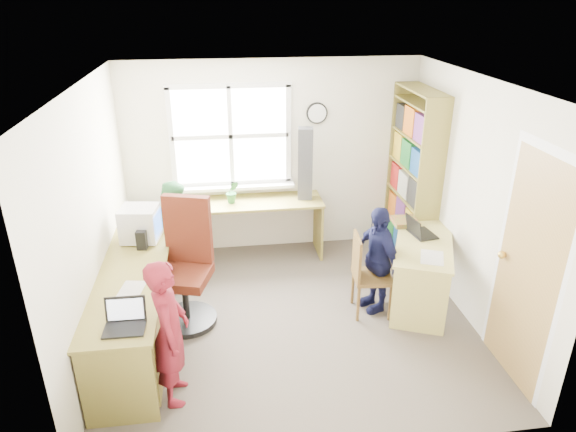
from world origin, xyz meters
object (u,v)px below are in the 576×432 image
object	(u,v)px
laptop_left	(125,321)
crt_monitor	(140,224)
l_desk	(155,306)
person_green	(179,233)
laptop_right	(419,231)
bookshelf	(413,181)
cd_tower	(305,164)
right_desk	(422,258)
wooden_chair	(366,272)
swivel_chair	(186,270)
person_navy	(377,259)
person_red	(170,332)
potted_plant	(232,192)

from	to	relation	value
laptop_left	crt_monitor	bearing A→B (deg)	92.86
l_desk	person_green	distance (m)	1.22
crt_monitor	laptop_right	size ratio (longest dim) A/B	1.19
bookshelf	l_desk	bearing A→B (deg)	-153.57
crt_monitor	cd_tower	world-z (taller)	cd_tower
right_desk	wooden_chair	world-z (taller)	wooden_chair
swivel_chair	cd_tower	xyz separation A→B (m)	(1.41, 1.27, 0.64)
swivel_chair	laptop_left	bearing A→B (deg)	-92.51
l_desk	person_navy	world-z (taller)	person_navy
laptop_left	person_red	distance (m)	0.36
right_desk	crt_monitor	size ratio (longest dim) A/B	3.29
l_desk	person_navy	xyz separation A→B (m)	(2.21, 0.38, 0.12)
l_desk	laptop_right	bearing A→B (deg)	12.49
bookshelf	laptop_right	size ratio (longest dim) A/B	6.10
crt_monitor	potted_plant	distance (m)	1.31
wooden_chair	potted_plant	bearing A→B (deg)	137.90
swivel_chair	laptop_left	xyz separation A→B (m)	(-0.40, -1.15, 0.24)
right_desk	crt_monitor	world-z (taller)	crt_monitor
right_desk	person_navy	size ratio (longest dim) A/B	1.17
right_desk	person_green	world-z (taller)	person_green
bookshelf	person_red	bearing A→B (deg)	-142.26
laptop_right	person_navy	xyz separation A→B (m)	(-0.52, -0.23, -0.18)
person_red	potted_plant	bearing A→B (deg)	-15.21
cd_tower	potted_plant	world-z (taller)	cd_tower
wooden_chair	person_green	distance (m)	2.13
wooden_chair	person_navy	xyz separation A→B (m)	(0.13, 0.07, 0.10)
wooden_chair	person_navy	size ratio (longest dim) A/B	0.76
potted_plant	person_green	distance (m)	0.85
wooden_chair	laptop_left	size ratio (longest dim) A/B	2.82
laptop_right	person_green	bearing A→B (deg)	68.31
right_desk	potted_plant	bearing A→B (deg)	169.92
laptop_right	potted_plant	bearing A→B (deg)	52.10
laptop_left	cd_tower	size ratio (longest dim) A/B	0.35
laptop_right	person_navy	world-z (taller)	person_navy
laptop_left	l_desk	bearing A→B (deg)	80.75
l_desk	person_red	bearing A→B (deg)	-73.54
swivel_chair	crt_monitor	world-z (taller)	swivel_chair
bookshelf	laptop_left	bearing A→B (deg)	-144.92
cd_tower	person_red	distance (m)	2.87
crt_monitor	person_red	bearing A→B (deg)	-67.56
laptop_right	cd_tower	xyz separation A→B (m)	(-1.05, 1.12, 0.43)
cd_tower	right_desk	bearing A→B (deg)	-41.48
person_green	person_navy	distance (m)	2.21
bookshelf	crt_monitor	world-z (taller)	bookshelf
laptop_right	person_green	xyz separation A→B (m)	(-2.57, 0.59, -0.14)
wooden_chair	crt_monitor	xyz separation A→B (m)	(-2.26, 0.50, 0.46)
laptop_right	person_red	world-z (taller)	person_red
potted_plant	person_red	bearing A→B (deg)	-104.17
swivel_chair	person_navy	world-z (taller)	swivel_chair
cd_tower	person_red	size ratio (longest dim) A/B	0.69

